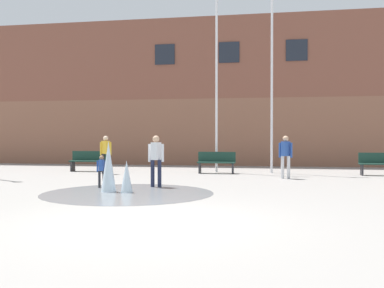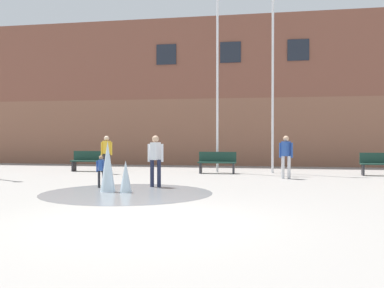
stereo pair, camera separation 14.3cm
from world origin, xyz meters
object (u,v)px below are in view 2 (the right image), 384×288
Objects in this scene: adult_near_bench at (107,152)px; park_bench_center at (217,162)px; child_running at (101,169)px; park_bench_left_of_flagpoles at (89,161)px; adult_watching at (156,157)px; flagpole_left at (218,65)px; flagpole_right at (273,70)px; park_bench_near_trashcan at (381,164)px; adult_in_red at (286,153)px.

park_bench_center is at bearing -133.87° from adult_near_bench.
child_running reaches higher than park_bench_center.
adult_watching is at bearing -50.40° from park_bench_left_of_flagpoles.
adult_near_bench is at bearing -167.17° from park_bench_center.
flagpole_left is at bearing 5.69° from park_bench_left_of_flagpoles.
adult_watching is 7.88m from flagpole_right.
park_bench_near_trashcan is 7.87m from flagpole_left.
flagpole_left is at bearing -178.16° from adult_watching.
flagpole_left is (-0.05, 0.65, 4.21)m from park_bench_center.
park_bench_center is at bearing -0.80° from park_bench_left_of_flagpoles.
park_bench_left_of_flagpoles is 7.22m from adult_watching.
flagpole_right is (2.38, 0.00, -0.27)m from flagpole_left.
park_bench_left_of_flagpoles is 1.00× the size of park_bench_center.
flagpole_left is at bearing 175.31° from park_bench_near_trashcan.
adult_near_bench is at bearing -159.39° from flagpole_left.
flagpole_right reaches higher than park_bench_near_trashcan.
flagpole_right is at bearing 0.00° from flagpole_left.
flagpole_left reaches higher than park_bench_left_of_flagpoles.
adult_near_bench reaches higher than park_bench_left_of_flagpoles.
child_running is (-2.79, -5.97, 0.10)m from park_bench_center.
adult_near_bench reaches higher than park_bench_near_trashcan.
park_bench_left_of_flagpoles and park_bench_near_trashcan have the same top height.
adult_in_red is at bearing -153.40° from adult_near_bench.
child_running is 5.25m from adult_near_bench.
park_bench_center is 5.62m from adult_watching.
flagpole_left is (2.73, 6.62, 4.11)m from child_running.
adult_near_bench is (-4.54, -1.03, 0.45)m from park_bench_center.
flagpole_right is at bearing 137.08° from child_running.
adult_watching reaches higher than child_running.
flagpole_left is (-2.86, 2.55, 3.75)m from adult_in_red.
park_bench_center is 1.01× the size of adult_near_bench.
adult_in_red is 4.34m from flagpole_right.
adult_near_bench is 6.09m from flagpole_left.
park_bench_left_of_flagpoles is 12.38m from park_bench_near_trashcan.
park_bench_near_trashcan is at bearing -7.29° from flagpole_right.
park_bench_left_of_flagpoles is at bearing -158.73° from child_running.
child_running is 0.62× the size of adult_near_bench.
flagpole_left reaches higher than child_running.
park_bench_near_trashcan is 1.01× the size of adult_in_red.
park_bench_near_trashcan is 11.16m from child_running.
adult_watching is (-7.79, -5.58, 0.45)m from park_bench_near_trashcan.
flagpole_left reaches higher than park_bench_near_trashcan.
park_bench_center is 6.59m from child_running.
adult_watching is (4.59, -5.55, 0.45)m from park_bench_left_of_flagpoles.
adult_in_red is at bearing -12.94° from park_bench_left_of_flagpoles.
flagpole_right is at bearing 162.52° from adult_watching.
adult_watching is at bearing 102.34° from child_running.
adult_watching is 7.27m from flagpole_left.
flagpole_left reaches higher than park_bench_center.
adult_watching and adult_near_bench have the same top height.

